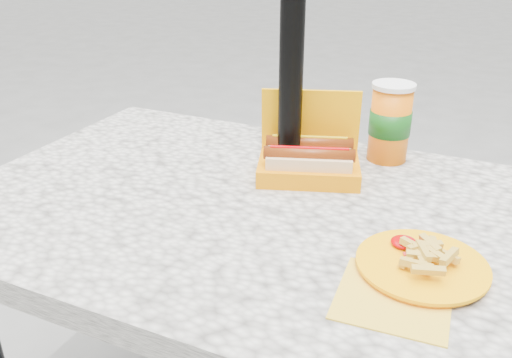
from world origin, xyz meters
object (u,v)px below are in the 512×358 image
at_px(hotdog_box, 309,160).
at_px(soda_cup, 390,122).
at_px(umbrella_pole, 293,6).
at_px(fries_plate, 420,266).

height_order(hotdog_box, soda_cup, soda_cup).
distance_m(umbrella_pole, hotdog_box, 0.31).
distance_m(fries_plate, soda_cup, 0.46).
bearing_deg(fries_plate, umbrella_pole, 140.53).
xyz_separation_m(fries_plate, soda_cup, (-0.15, 0.43, 0.08)).
xyz_separation_m(umbrella_pole, soda_cup, (0.18, 0.16, -0.26)).
height_order(hotdog_box, fries_plate, hotdog_box).
bearing_deg(hotdog_box, umbrella_pole, 153.85).
xyz_separation_m(umbrella_pole, hotdog_box, (0.05, -0.01, -0.31)).
xyz_separation_m(umbrella_pole, fries_plate, (0.33, -0.27, -0.34)).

